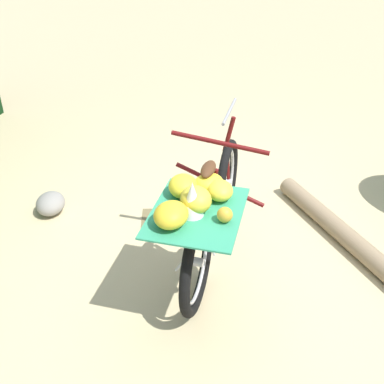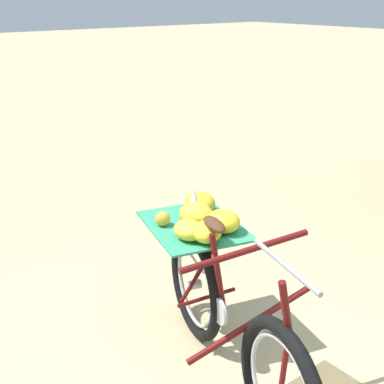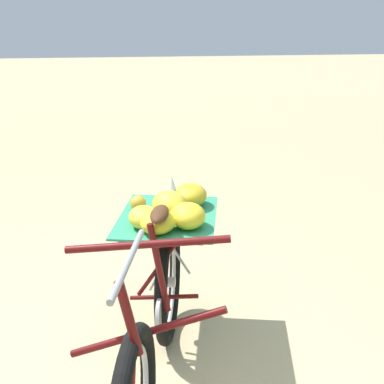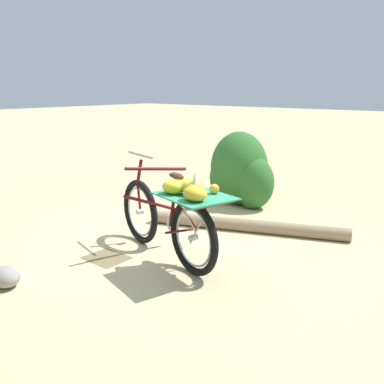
{
  "view_description": "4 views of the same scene",
  "coord_description": "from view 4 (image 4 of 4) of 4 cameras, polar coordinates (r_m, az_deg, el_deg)",
  "views": [
    {
      "loc": [
        -3.01,
        0.36,
        2.34
      ],
      "look_at": [
        -0.82,
        0.29,
        0.96
      ],
      "focal_mm": 42.51,
      "sensor_mm": 36.0,
      "label": 1
    },
    {
      "loc": [
        1.55,
        -1.59,
        2.12
      ],
      "look_at": [
        -0.83,
        0.31,
        0.97
      ],
      "focal_mm": 48.88,
      "sensor_mm": 36.0,
      "label": 2
    },
    {
      "loc": [
        1.73,
        -0.1,
        1.79
      ],
      "look_at": [
        -0.72,
        0.39,
        0.93
      ],
      "focal_mm": 44.59,
      "sensor_mm": 36.0,
      "label": 3
    },
    {
      "loc": [
        -3.1,
        3.2,
        1.74
      ],
      "look_at": [
        -0.65,
        0.16,
        0.78
      ],
      "focal_mm": 39.88,
      "sensor_mm": 36.0,
      "label": 4
    }
  ],
  "objects": [
    {
      "name": "fallen_log",
      "position": [
        5.32,
        7.19,
        -4.43
      ],
      "size": [
        2.35,
        1.04,
        0.16
      ],
      "primitive_type": "cylinder",
      "rotation": [
        0.0,
        1.57,
        0.37
      ],
      "color": "#937A5B",
      "rests_on": "ground_plane"
    },
    {
      "name": "bicycle",
      "position": [
        4.26,
        -2.77,
        -2.78
      ],
      "size": [
        1.79,
        0.9,
        1.03
      ],
      "rotation": [
        0.0,
        0.0,
        -0.28
      ],
      "color": "black",
      "rests_on": "ground_plane"
    },
    {
      "name": "leaf_litter_patch",
      "position": [
        4.6,
        -11.35,
        -8.62
      ],
      "size": [
        0.44,
        0.36,
        0.01
      ],
      "primitive_type": "cube",
      "color": "olive",
      "rests_on": "ground_plane"
    },
    {
      "name": "path_stone",
      "position": [
        4.22,
        -23.73,
        -10.34
      ],
      "size": [
        0.3,
        0.25,
        0.19
      ],
      "primitive_type": "ellipsoid",
      "color": "gray",
      "rests_on": "ground_plane"
    },
    {
      "name": "ground_plane",
      "position": [
        4.78,
        -4.84,
        -7.5
      ],
      "size": [
        60.0,
        60.0,
        0.0
      ],
      "primitive_type": "plane",
      "color": "#C6B284"
    },
    {
      "name": "shrub_cluster",
      "position": [
        6.44,
        6.42,
        2.56
      ],
      "size": [
        1.16,
        0.79,
        1.1
      ],
      "color": "#2D6628",
      "rests_on": "ground_plane"
    }
  ]
}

